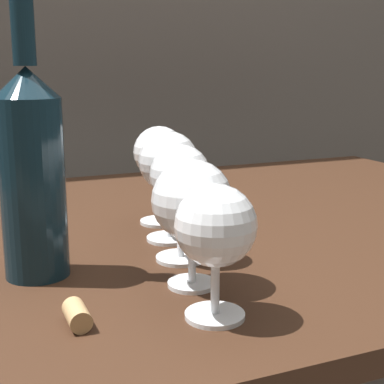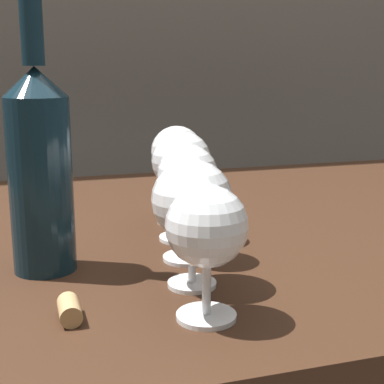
{
  "view_description": "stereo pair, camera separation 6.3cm",
  "coord_description": "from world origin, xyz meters",
  "views": [
    {
      "loc": [
        -0.31,
        -0.81,
        0.97
      ],
      "look_at": [
        -0.07,
        -0.24,
        0.84
      ],
      "focal_mm": 53.39,
      "sensor_mm": 36.0,
      "label": 1
    },
    {
      "loc": [
        -0.25,
        -0.83,
        0.97
      ],
      "look_at": [
        -0.07,
        -0.24,
        0.84
      ],
      "focal_mm": 53.39,
      "sensor_mm": 36.0,
      "label": 2
    }
  ],
  "objects": [
    {
      "name": "dining_table",
      "position": [
        0.0,
        0.0,
        0.64
      ],
      "size": [
        1.41,
        0.89,
        0.72
      ],
      "color": "#382114",
      "rests_on": "ground_plane"
    },
    {
      "name": "wine_glass_pinot",
      "position": [
        -0.08,
        -0.33,
        0.82
      ],
      "size": [
        0.08,
        0.08,
        0.14
      ],
      "color": "white",
      "rests_on": "dining_table"
    },
    {
      "name": "wine_glass_port",
      "position": [
        -0.07,
        -0.24,
        0.82
      ],
      "size": [
        0.09,
        0.09,
        0.15
      ],
      "color": "white",
      "rests_on": "dining_table"
    },
    {
      "name": "wine_glass_white",
      "position": [
        -0.05,
        -0.15,
        0.83
      ],
      "size": [
        0.08,
        0.08,
        0.15
      ],
      "color": "white",
      "rests_on": "dining_table"
    },
    {
      "name": "wine_glass_merlot",
      "position": [
        -0.03,
        -0.07,
        0.84
      ],
      "size": [
        0.08,
        0.08,
        0.16
      ],
      "color": "white",
      "rests_on": "dining_table"
    },
    {
      "name": "wine_glass_rose",
      "position": [
        -0.01,
        0.02,
        0.83
      ],
      "size": [
        0.08,
        0.08,
        0.15
      ],
      "color": "white",
      "rests_on": "dining_table"
    },
    {
      "name": "wine_bottle",
      "position": [
        -0.22,
        -0.14,
        0.86
      ],
      "size": [
        0.08,
        0.08,
        0.34
      ],
      "color": "#0F232D",
      "rests_on": "dining_table"
    },
    {
      "name": "cork",
      "position": [
        -0.21,
        -0.29,
        0.74
      ],
      "size": [
        0.02,
        0.04,
        0.02
      ],
      "primitive_type": "cylinder",
      "rotation": [
        1.57,
        0.0,
        0.0
      ],
      "color": "tan",
      "rests_on": "dining_table"
    }
  ]
}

